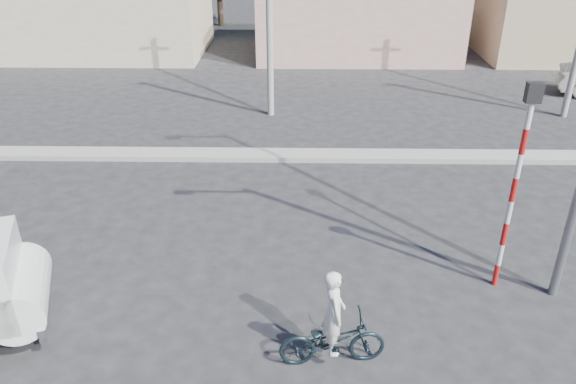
{
  "coord_description": "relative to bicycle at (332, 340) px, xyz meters",
  "views": [
    {
      "loc": [
        -0.99,
        -8.19,
        7.2
      ],
      "look_at": [
        -1.19,
        3.15,
        1.3
      ],
      "focal_mm": 35.0,
      "sensor_mm": 36.0,
      "label": 1
    }
  ],
  "objects": [
    {
      "name": "ground_plane",
      "position": [
        0.36,
        0.81,
        -0.48
      ],
      "size": [
        120.0,
        120.0,
        0.0
      ],
      "primitive_type": "plane",
      "color": "#252527",
      "rests_on": "ground"
    },
    {
      "name": "median",
      "position": [
        0.36,
        8.81,
        -0.4
      ],
      "size": [
        40.0,
        0.8,
        0.16
      ],
      "primitive_type": "cube",
      "color": "#99968E",
      "rests_on": "ground"
    },
    {
      "name": "bicycle",
      "position": [
        0.0,
        0.0,
        0.0
      ],
      "size": [
        1.9,
        0.84,
        0.97
      ],
      "primitive_type": "imported",
      "rotation": [
        0.0,
        0.0,
        1.68
      ],
      "color": "black",
      "rests_on": "ground"
    },
    {
      "name": "cyclist",
      "position": [
        0.0,
        0.0,
        0.32
      ],
      "size": [
        0.45,
        0.63,
        1.61
      ],
      "primitive_type": "imported",
      "rotation": [
        0.0,
        0.0,
        1.68
      ],
      "color": "white",
      "rests_on": "ground"
    },
    {
      "name": "traffic_pole",
      "position": [
        3.56,
        2.31,
        2.11
      ],
      "size": [
        0.28,
        0.18,
        4.36
      ],
      "color": "red",
      "rests_on": "ground"
    },
    {
      "name": "building_row",
      "position": [
        1.45,
        22.81,
        1.65
      ],
      "size": [
        37.8,
        7.3,
        4.44
      ],
      "color": "beige",
      "rests_on": "ground"
    },
    {
      "name": "utility_poles",
      "position": [
        3.61,
        12.81,
        3.58
      ],
      "size": [
        35.4,
        0.24,
        8.0
      ],
      "color": "#99968E",
      "rests_on": "ground"
    }
  ]
}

